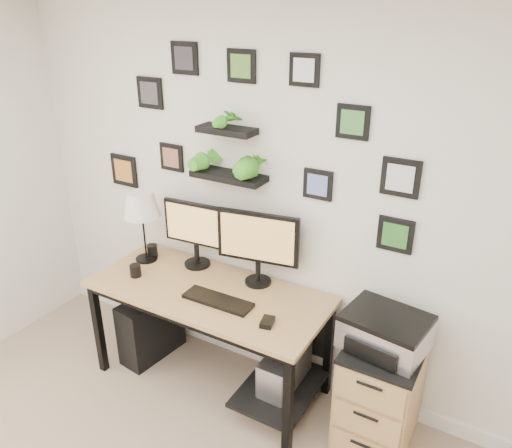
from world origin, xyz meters
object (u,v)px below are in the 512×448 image
Objects in this scene: desk at (216,305)px; monitor_right at (258,243)px; pc_tower_grey at (284,379)px; pc_tower_black at (151,326)px; printer at (385,331)px; monitor_left at (195,230)px; table_lamp at (141,206)px; mug at (135,271)px; file_cabinet at (379,394)px.

monitor_right is at bearing 43.93° from desk.
monitor_right is 1.26× the size of pc_tower_grey.
printer is (1.70, 0.08, 0.53)m from pc_tower_black.
printer reaches higher than pc_tower_grey.
monitor_right is at bearing 0.39° from monitor_left.
monitor_left is 0.41m from table_lamp.
pc_tower_black is at bearing 102.66° from mug.
desk is 3.68× the size of pc_tower_grey.
monitor_left is 0.88× the size of monitor_right.
monitor_left reaches higher than pc_tower_grey.
pc_tower_black is 0.73× the size of file_cabinet.
pc_tower_grey is at bearing 7.54° from mug.
desk is at bearing -177.05° from file_cabinet.
table_lamp is at bearing 113.99° from mug.
printer is at bearing -5.14° from monitor_left.
pc_tower_grey is 0.82m from printer.
printer is (1.11, 0.07, 0.15)m from desk.
table_lamp reaches higher than printer.
table_lamp is (-0.66, 0.08, 0.54)m from desk.
monitor_right reaches higher than mug.
table_lamp is 0.45m from mug.
printer is (-0.02, 0.01, 0.44)m from file_cabinet.
pc_tower_grey is (0.31, -0.19, -0.84)m from monitor_right.
monitor_right is 1.12× the size of pc_tower_black.
monitor_right is at bearing 7.55° from table_lamp.
pc_tower_grey is at bearing -173.91° from printer.
monitor_left is 5.63× the size of mug.
table_lamp is at bearing 179.53° from printer.
table_lamp reaches higher than file_cabinet.
pc_tower_black is 1.72m from file_cabinet.
monitor_right is at bearing 171.27° from file_cabinet.
printer reaches higher than mug.
table_lamp is 1.52m from pc_tower_grey.
desk is 0.54m from monitor_left.
pc_tower_black is 1.12× the size of pc_tower_grey.
file_cabinet reaches higher than pc_tower_black.
table_lamp is 1.20× the size of pc_tower_grey.
mug is (0.10, -0.22, -0.38)m from table_lamp.
monitor_left is 0.92× the size of table_lamp.
desk is 0.86m from table_lamp.
desk is at bearing -33.88° from monitor_left.
desk is 0.60m from mug.
mug is at bearing -166.38° from desk.
printer reaches higher than desk.
pc_tower_grey is at bearing 8.01° from pc_tower_black.
table_lamp is at bearing 132.84° from pc_tower_black.
table_lamp is 1.07× the size of pc_tower_black.
printer is at bearing 3.59° from desk.
pc_tower_black is at bearing -177.61° from file_cabinet.
table_lamp is 1.05× the size of printer.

